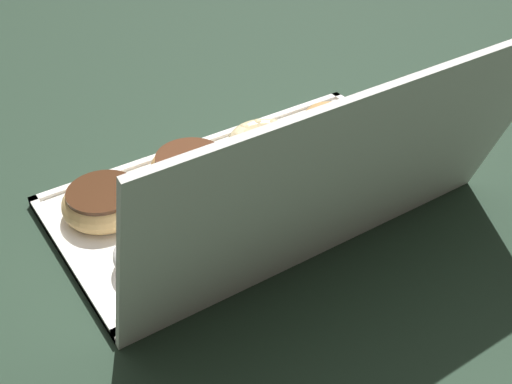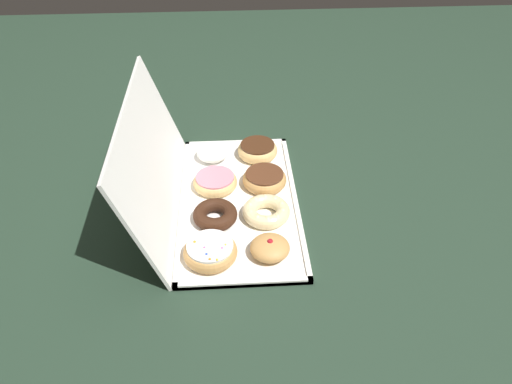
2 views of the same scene
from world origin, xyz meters
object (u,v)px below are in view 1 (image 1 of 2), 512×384
object	(u,v)px
chocolate_frosted_donut_2	(190,166)
chocolate_cake_ring_donut_5	(317,182)
donut_box	(252,190)
pink_frosted_donut_6	(239,214)
jelly_filled_donut_0	(330,119)
sprinkle_donut_4	(388,155)
powdered_filled_donut_7	(150,253)
chocolate_frosted_donut_3	(104,202)
cruller_donut_1	(265,143)

from	to	relation	value
chocolate_frosted_donut_2	chocolate_cake_ring_donut_5	distance (m)	0.19
donut_box	pink_frosted_donut_6	bearing A→B (deg)	44.69
jelly_filled_donut_0	chocolate_cake_ring_donut_5	size ratio (longest dim) A/B	0.83
chocolate_cake_ring_donut_5	pink_frosted_donut_6	size ratio (longest dim) A/B	0.93
sprinkle_donut_4	powdered_filled_donut_7	world-z (taller)	same
donut_box	chocolate_frosted_donut_3	bearing A→B (deg)	-16.80
donut_box	chocolate_frosted_donut_2	distance (m)	0.10
jelly_filled_donut_0	pink_frosted_donut_6	xyz separation A→B (m)	(0.26, 0.12, -0.00)
chocolate_frosted_donut_2	sprinkle_donut_4	xyz separation A→B (m)	(-0.26, 0.14, 0.00)
jelly_filled_donut_0	sprinkle_donut_4	distance (m)	0.13
donut_box	chocolate_frosted_donut_2	size ratio (longest dim) A/B	4.81
chocolate_cake_ring_donut_5	powdered_filled_donut_7	bearing A→B (deg)	1.77
jelly_filled_donut_0	chocolate_frosted_donut_3	world-z (taller)	jelly_filled_donut_0
donut_box	cruller_donut_1	size ratio (longest dim) A/B	4.81
chocolate_cake_ring_donut_5	powdered_filled_donut_7	xyz separation A→B (m)	(0.27, 0.01, 0.00)
chocolate_frosted_donut_2	cruller_donut_1	bearing A→B (deg)	177.57
chocolate_frosted_donut_2	chocolate_frosted_donut_3	world-z (taller)	chocolate_frosted_donut_3
chocolate_frosted_donut_3	sprinkle_donut_4	distance (m)	0.42
sprinkle_donut_4	pink_frosted_donut_6	xyz separation A→B (m)	(0.26, -0.01, -0.00)
sprinkle_donut_4	chocolate_cake_ring_donut_5	distance (m)	0.13
donut_box	powdered_filled_donut_7	size ratio (longest dim) A/B	6.24
cruller_donut_1	chocolate_frosted_donut_3	distance (m)	0.27
cruller_donut_1	chocolate_cake_ring_donut_5	bearing A→B (deg)	91.77
chocolate_cake_ring_donut_5	chocolate_frosted_donut_3	bearing A→B (deg)	-23.96
jelly_filled_donut_0	chocolate_frosted_donut_2	distance (m)	0.26
jelly_filled_donut_0	sprinkle_donut_4	size ratio (longest dim) A/B	0.74
chocolate_frosted_donut_3	pink_frosted_donut_6	xyz separation A→B (m)	(-0.14, 0.12, -0.00)
jelly_filled_donut_0	chocolate_frosted_donut_3	size ratio (longest dim) A/B	0.79
sprinkle_donut_4	jelly_filled_donut_0	bearing A→B (deg)	-88.39
donut_box	powdered_filled_donut_7	xyz separation A→B (m)	(0.20, 0.07, 0.03)
jelly_filled_donut_0	cruller_donut_1	xyz separation A→B (m)	(0.13, -0.00, -0.00)
donut_box	chocolate_frosted_donut_2	bearing A→B (deg)	-48.54
sprinkle_donut_4	powdered_filled_donut_7	xyz separation A→B (m)	(0.39, -0.00, 0.00)
cruller_donut_1	pink_frosted_donut_6	world-z (taller)	same
donut_box	pink_frosted_donut_6	size ratio (longest dim) A/B	4.82
chocolate_cake_ring_donut_5	powdered_filled_donut_7	distance (m)	0.27
donut_box	pink_frosted_donut_6	world-z (taller)	pink_frosted_donut_6
jelly_filled_donut_0	chocolate_frosted_donut_3	bearing A→B (deg)	0.40
jelly_filled_donut_0	cruller_donut_1	bearing A→B (deg)	-0.71
cruller_donut_1	chocolate_frosted_donut_2	size ratio (longest dim) A/B	1.00
chocolate_cake_ring_donut_5	chocolate_frosted_donut_2	bearing A→B (deg)	-44.54
jelly_filled_donut_0	chocolate_frosted_donut_2	bearing A→B (deg)	-1.57
pink_frosted_donut_6	jelly_filled_donut_0	bearing A→B (deg)	-154.16
cruller_donut_1	chocolate_frosted_donut_3	world-z (taller)	chocolate_frosted_donut_3
chocolate_frosted_donut_3	pink_frosted_donut_6	distance (m)	0.19
cruller_donut_1	chocolate_frosted_donut_2	distance (m)	0.13
donut_box	powdered_filled_donut_7	bearing A→B (deg)	19.20
chocolate_cake_ring_donut_5	pink_frosted_donut_6	distance (m)	0.13
donut_box	sprinkle_donut_4	bearing A→B (deg)	160.59
chocolate_frosted_donut_3	chocolate_frosted_donut_2	bearing A→B (deg)	-175.95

